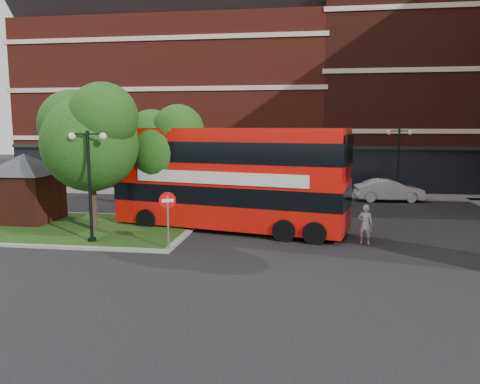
% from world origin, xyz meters
% --- Properties ---
extents(ground, '(120.00, 120.00, 0.00)m').
position_xyz_m(ground, '(0.00, 0.00, 0.00)').
color(ground, black).
rests_on(ground, ground).
extents(pavement_far, '(44.00, 3.00, 0.12)m').
position_xyz_m(pavement_far, '(0.00, 16.50, 0.06)').
color(pavement_far, slate).
rests_on(pavement_far, ground).
extents(terrace_far_left, '(26.00, 12.00, 14.00)m').
position_xyz_m(terrace_far_left, '(-8.00, 24.00, 7.00)').
color(terrace_far_left, maroon).
rests_on(terrace_far_left, ground).
extents(terrace_far_right, '(18.00, 12.00, 16.00)m').
position_xyz_m(terrace_far_right, '(14.00, 24.00, 8.00)').
color(terrace_far_right, '#471911').
rests_on(terrace_far_right, ground).
extents(traffic_island, '(12.60, 7.60, 0.15)m').
position_xyz_m(traffic_island, '(-8.00, 3.00, 0.07)').
color(traffic_island, gray).
rests_on(traffic_island, ground).
extents(kiosk, '(6.51, 6.51, 3.60)m').
position_xyz_m(kiosk, '(-11.00, 4.00, 2.32)').
color(kiosk, '#471911').
rests_on(kiosk, traffic_island).
extents(tree_island_west, '(5.40, 4.71, 7.21)m').
position_xyz_m(tree_island_west, '(-6.60, 2.58, 4.79)').
color(tree_island_west, '#2D2116').
rests_on(tree_island_west, ground).
extents(tree_island_east, '(4.46, 3.90, 6.29)m').
position_xyz_m(tree_island_east, '(-3.58, 5.06, 4.24)').
color(tree_island_east, '#2D2116').
rests_on(tree_island_east, ground).
extents(lamp_island, '(1.72, 0.36, 5.00)m').
position_xyz_m(lamp_island, '(-5.50, 0.20, 2.83)').
color(lamp_island, black).
rests_on(lamp_island, ground).
extents(lamp_far_left, '(1.72, 0.36, 5.00)m').
position_xyz_m(lamp_far_left, '(2.00, 14.50, 2.83)').
color(lamp_far_left, black).
rests_on(lamp_far_left, ground).
extents(lamp_far_right, '(1.72, 0.36, 5.00)m').
position_xyz_m(lamp_far_right, '(10.00, 14.50, 2.83)').
color(lamp_far_right, black).
rests_on(lamp_far_right, ground).
extents(bus, '(11.99, 5.23, 4.46)m').
position_xyz_m(bus, '(-0.03, 4.00, 2.93)').
color(bus, red).
rests_on(bus, ground).
extents(woman, '(0.74, 0.59, 1.78)m').
position_xyz_m(woman, '(6.43, 2.00, 0.89)').
color(woman, '#9B9B9E').
rests_on(woman, ground).
extents(car_silver, '(4.68, 2.38, 1.53)m').
position_xyz_m(car_silver, '(-4.17, 16.00, 0.76)').
color(car_silver, '#A0A2A7').
rests_on(car_silver, ground).
extents(car_white, '(4.79, 2.05, 1.54)m').
position_xyz_m(car_white, '(9.49, 14.50, 0.77)').
color(car_white, silver).
rests_on(car_white, ground).
extents(no_entry_sign, '(0.65, 0.34, 2.51)m').
position_xyz_m(no_entry_sign, '(-1.80, -0.50, 1.79)').
color(no_entry_sign, slate).
rests_on(no_entry_sign, ground).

